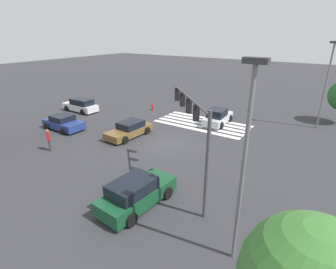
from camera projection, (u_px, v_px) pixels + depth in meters
ground_plane at (168, 144)px, 22.22m from camera, size 148.64×148.64×0.00m
crosswalk_markings at (202, 123)px, 27.16m from camera, size 9.46×4.40×0.01m
traffic_signal_mast at (192, 120)px, 14.34m from camera, size 4.89×4.89×5.68m
car_1 at (81, 105)px, 31.06m from camera, size 4.59×1.99×1.55m
car_2 at (129, 129)px, 23.67m from camera, size 2.26×4.68×1.36m
car_3 at (136, 193)px, 14.09m from camera, size 2.36×4.77×1.65m
car_4 at (63, 123)px, 25.41m from camera, size 4.15×2.22×1.40m
car_6 at (218, 117)px, 26.78m from camera, size 2.15×4.44×1.63m
pedestrian at (49, 139)px, 20.61m from camera, size 0.40×0.41×1.80m
street_light_pole_a at (245, 153)px, 9.31m from camera, size 0.80×0.36×8.14m
street_light_pole_b at (327, 78)px, 24.18m from camera, size 0.80×0.36×8.12m
fire_hydrant at (152, 107)px, 31.64m from camera, size 0.22×0.22×0.86m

